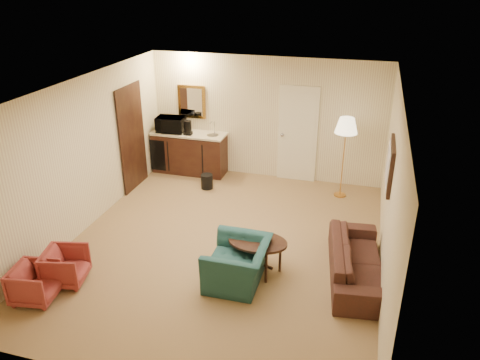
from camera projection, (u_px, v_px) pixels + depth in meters
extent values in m
plane|color=olive|center=(224.00, 245.00, 7.77)|extent=(6.00, 6.00, 0.00)
cube|color=beige|center=(266.00, 119.00, 9.86)|extent=(5.00, 0.02, 2.60)
cube|color=beige|center=(81.00, 157.00, 7.85)|extent=(0.02, 6.00, 2.60)
cube|color=beige|center=(391.00, 192.00, 6.62)|extent=(0.02, 6.00, 2.60)
cube|color=white|center=(221.00, 90.00, 6.70)|extent=(5.00, 6.00, 0.02)
cube|color=beige|center=(298.00, 134.00, 9.78)|extent=(0.82, 0.06, 2.05)
cube|color=black|center=(132.00, 139.00, 9.44)|extent=(0.06, 0.98, 2.10)
cube|color=gold|center=(192.00, 102.00, 10.14)|extent=(0.62, 0.04, 0.72)
cube|color=#321E10|center=(390.00, 165.00, 6.87)|extent=(0.06, 0.90, 0.70)
cube|color=#381F11|center=(190.00, 153.00, 10.37)|extent=(1.64, 0.58, 0.92)
imported|color=black|center=(357.00, 256.00, 6.81)|extent=(0.80, 1.96, 0.75)
imported|color=#1C4744|center=(238.00, 257.00, 6.68)|extent=(0.64, 0.98, 0.85)
imported|color=maroon|center=(65.00, 265.00, 6.74)|extent=(0.64, 0.67, 0.58)
imported|color=maroon|center=(35.00, 281.00, 6.38)|extent=(0.61, 0.64, 0.58)
cube|color=#321E10|center=(258.00, 255.00, 7.03)|extent=(1.05, 0.90, 0.51)
cube|color=gold|center=(343.00, 158.00, 9.12)|extent=(0.54, 0.54, 1.64)
cylinder|color=black|center=(207.00, 181.00, 9.71)|extent=(0.28, 0.28, 0.31)
imported|color=black|center=(171.00, 123.00, 10.18)|extent=(0.63, 0.38, 0.41)
cylinder|color=black|center=(188.00, 128.00, 10.03)|extent=(0.19, 0.19, 0.31)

